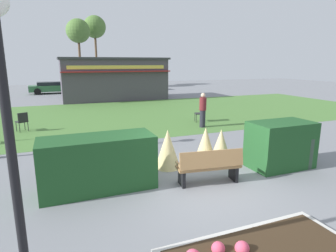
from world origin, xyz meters
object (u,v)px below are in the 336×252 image
Objects in this scene: cafe_chair_center at (201,112)px; tree_right_bg at (95,28)px; parked_car_east_slot at (143,85)px; tree_left_bg at (78,32)px; food_kiosk at (114,79)px; person_strolling at (203,110)px; cafe_chair_west at (22,120)px; trash_bin at (305,152)px; parked_car_west_slot at (51,87)px; park_bench at (209,166)px; lamppost_near at (6,113)px; parked_car_center_slot at (101,86)px.

cafe_chair_center is 0.10× the size of tree_right_bg.
tree_left_bg reaches higher than parked_car_east_slot.
tree_right_bg is at bearing 87.60° from food_kiosk.
person_strolling is 0.21× the size of tree_left_bg.
cafe_chair_west is at bearing 42.97° from person_strolling.
trash_bin is at bearing -92.47° from cafe_chair_center.
cafe_chair_west is at bearing -93.82° from parked_car_west_slot.
tree_right_bg is at bearing 120.97° from parked_car_east_slot.
park_bench is 0.44× the size of lamppost_near.
lamppost_near is 12.35m from cafe_chair_center.
food_kiosk is (1.25, 18.67, 1.30)m from park_bench.
parked_car_center_slot is (-0.03, 7.00, -1.13)m from food_kiosk.
food_kiosk is at bearing -23.15° from person_strolling.
food_kiosk is at bearing 101.67° from cafe_chair_center.
park_bench is 33.39m from tree_right_bg.
food_kiosk is 15.07m from tree_right_bg.
park_bench is 0.41× the size of parked_car_west_slot.
cafe_chair_west is 0.21× the size of parked_car_west_slot.
food_kiosk is 0.99× the size of tree_right_bg.
parked_car_west_slot is (0.25, 27.84, -1.87)m from lamppost_near.
trash_bin is 0.11× the size of food_kiosk.
person_strolling is at bearing -81.84° from food_kiosk.
food_kiosk is at bearing -124.15° from parked_car_east_slot.
parked_car_east_slot is 10.59m from tree_right_bg.
person_strolling reaches higher than parked_car_west_slot.
tree_right_bg reaches higher than food_kiosk.
cafe_chair_center is (8.69, -1.09, 0.00)m from cafe_chair_west.
parked_car_center_slot is 7.95m from tree_left_bg.
parked_car_center_slot reaches higher than trash_bin.
cafe_chair_west is 0.11× the size of tree_left_bg.
park_bench is 0.41× the size of parked_car_center_slot.
lamppost_near is at bearing -99.78° from tree_right_bg.
parked_car_west_slot is at bearing -179.99° from parked_car_center_slot.
food_kiosk is 2.09× the size of parked_car_center_slot.
parked_car_center_slot is at bearing 90.24° from food_kiosk.
person_strolling is at bearing 92.27° from trash_bin.
trash_bin is (3.30, 0.00, -0.01)m from park_bench.
cafe_chair_west is at bearing -105.87° from tree_right_bg.
trash_bin is at bearing 0.08° from park_bench.
tree_left_bg reaches higher than cafe_chair_west.
parked_car_east_slot is 10.08m from tree_left_bg.
trash_bin reaches higher than cafe_chair_center.
food_kiosk is at bearing 96.28° from trash_bin.
parked_car_west_slot is at bearing 98.68° from park_bench.
cafe_chair_center is 0.21× the size of parked_car_west_slot.
trash_bin is 11.79m from cafe_chair_west.
person_strolling is 19.88m from parked_car_east_slot.
trash_bin is 0.22× the size of parked_car_east_slot.
cafe_chair_west is (-0.92, 10.46, -1.99)m from lamppost_near.
parked_car_west_slot is 1.01× the size of parked_car_east_slot.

